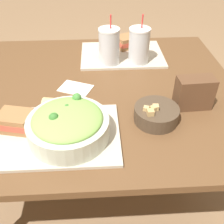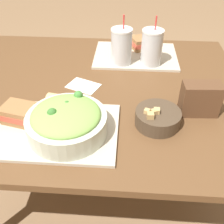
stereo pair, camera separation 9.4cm
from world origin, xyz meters
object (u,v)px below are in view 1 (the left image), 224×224
at_px(sandwich_far, 127,42).
at_px(soup_bowl, 156,114).
at_px(drink_cup_dark, 109,47).
at_px(baguette_near, 59,106).
at_px(chip_bag, 194,93).
at_px(drink_cup_red, 139,47).
at_px(salad_bowl, 68,125).
at_px(sandwich_near, 16,121).
at_px(baguette_far, 115,39).
at_px(napkin_folded, 76,88).

bearing_deg(sandwich_far, soup_bowl, -111.05).
bearing_deg(drink_cup_dark, baguette_near, -118.37).
xyz_separation_m(drink_cup_dark, chip_bag, (0.32, -0.38, -0.03)).
bearing_deg(drink_cup_red, chip_bag, -65.76).
relative_size(salad_bowl, baguette_near, 2.20).
distance_m(sandwich_near, baguette_near, 0.17).
distance_m(salad_bowl, chip_bag, 0.51).
bearing_deg(baguette_far, salad_bowl, 159.37).
distance_m(soup_bowl, baguette_near, 0.37).
relative_size(soup_bowl, drink_cup_dark, 0.69).
relative_size(salad_bowl, sandwich_near, 2.07).
distance_m(salad_bowl, napkin_folded, 0.33).
distance_m(baguette_near, drink_cup_red, 0.54).
xyz_separation_m(sandwich_far, napkin_folded, (-0.27, -0.39, -0.04)).
relative_size(drink_cup_dark, napkin_folded, 1.46).
bearing_deg(sandwich_far, drink_cup_red, -103.19).
xyz_separation_m(baguette_near, chip_bag, (0.53, 0.02, 0.03)).
xyz_separation_m(salad_bowl, soup_bowl, (0.32, 0.08, -0.03)).
relative_size(baguette_near, sandwich_far, 0.85).
bearing_deg(chip_bag, napkin_folded, 157.98).
xyz_separation_m(sandwich_near, drink_cup_dark, (0.36, 0.48, 0.05)).
distance_m(sandwich_far, chip_bag, 0.59).
relative_size(baguette_near, drink_cup_red, 0.52).
distance_m(baguette_far, chip_bag, 0.66).
height_order(salad_bowl, baguette_far, salad_bowl).
distance_m(salad_bowl, drink_cup_red, 0.62).
relative_size(salad_bowl, drink_cup_red, 1.15).
relative_size(sandwich_far, drink_cup_dark, 0.61).
relative_size(baguette_near, chip_bag, 0.86).
relative_size(soup_bowl, baguette_near, 1.32).
xyz_separation_m(salad_bowl, baguette_far, (0.21, 0.76, -0.02)).
distance_m(sandwich_near, sandwich_far, 0.81).
bearing_deg(soup_bowl, chip_bag, 26.18).
relative_size(drink_cup_dark, drink_cup_red, 1.01).
height_order(soup_bowl, baguette_far, soup_bowl).
distance_m(soup_bowl, chip_bag, 0.19).
distance_m(sandwich_far, drink_cup_dark, 0.22).
height_order(salad_bowl, napkin_folded, salad_bowl).
distance_m(chip_bag, napkin_folded, 0.51).
xyz_separation_m(sandwich_near, sandwich_far, (0.47, 0.66, -0.00)).
distance_m(baguette_near, sandwich_far, 0.66).
bearing_deg(baguette_near, chip_bag, -76.18).
bearing_deg(baguette_far, chip_bag, -160.71).
xyz_separation_m(salad_bowl, sandwich_far, (0.28, 0.72, -0.02)).
bearing_deg(baguette_far, drink_cup_red, -160.44).
height_order(drink_cup_dark, drink_cup_red, drink_cup_dark).
relative_size(sandwich_near, chip_bag, 0.91).
bearing_deg(salad_bowl, baguette_near, 108.83).
height_order(sandwich_near, napkin_folded, sandwich_near).
bearing_deg(drink_cup_dark, baguette_far, 78.64).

